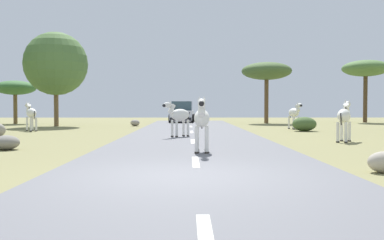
% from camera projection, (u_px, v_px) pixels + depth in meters
% --- Properties ---
extents(ground_plane, '(90.00, 90.00, 0.00)m').
position_uv_depth(ground_plane, '(182.00, 178.00, 8.20)').
color(ground_plane, olive).
extents(road, '(6.00, 64.00, 0.05)m').
position_uv_depth(road, '(197.00, 177.00, 8.20)').
color(road, slate).
rests_on(road, ground_plane).
extents(lane_markings, '(0.16, 56.00, 0.01)m').
position_uv_depth(lane_markings, '(199.00, 185.00, 7.20)').
color(lane_markings, silver).
rests_on(lane_markings, road).
extents(zebra_0, '(0.48, 1.69, 1.59)m').
position_uv_depth(zebra_0, '(202.00, 119.00, 12.27)').
color(zebra_0, silver).
rests_on(zebra_0, road).
extents(zebra_1, '(1.10, 1.59, 1.64)m').
position_uv_depth(zebra_1, '(344.00, 116.00, 16.54)').
color(zebra_1, silver).
rests_on(zebra_1, ground_plane).
extents(zebra_2, '(0.65, 1.72, 1.63)m').
position_uv_depth(zebra_2, '(294.00, 113.00, 25.92)').
color(zebra_2, silver).
rests_on(zebra_2, ground_plane).
extents(zebra_3, '(1.21, 1.53, 1.64)m').
position_uv_depth(zebra_3, '(31.00, 113.00, 23.91)').
color(zebra_3, silver).
rests_on(zebra_3, ground_plane).
extents(zebra_4, '(1.29, 1.34, 1.56)m').
position_uv_depth(zebra_4, '(179.00, 115.00, 18.75)').
color(zebra_4, silver).
rests_on(zebra_4, road).
extents(car_0, '(2.16, 4.41, 1.74)m').
position_uv_depth(car_0, '(182.00, 113.00, 36.29)').
color(car_0, silver).
rests_on(car_0, road).
extents(tree_0, '(3.19, 3.19, 3.39)m').
position_uv_depth(tree_0, '(15.00, 88.00, 33.88)').
color(tree_0, brown).
rests_on(tree_0, ground_plane).
extents(tree_4, '(4.05, 4.05, 4.95)m').
position_uv_depth(tree_4, '(267.00, 72.00, 35.00)').
color(tree_4, brown).
rests_on(tree_4, ground_plane).
extents(tree_5, '(4.34, 4.34, 6.47)m').
position_uv_depth(tree_5, '(56.00, 64.00, 29.64)').
color(tree_5, brown).
rests_on(tree_5, ground_plane).
extents(tree_7, '(3.93, 3.93, 5.30)m').
position_uv_depth(tree_7, '(366.00, 69.00, 36.64)').
color(tree_7, '#4C3823').
rests_on(tree_7, ground_plane).
extents(bush_1, '(1.31, 1.18, 0.79)m').
position_uv_depth(bush_1, '(304.00, 124.00, 23.76)').
color(bush_1, '#425B2D').
rests_on(bush_1, ground_plane).
extents(rock_1, '(0.65, 0.51, 0.44)m').
position_uv_depth(rock_1, '(384.00, 162.00, 8.83)').
color(rock_1, '#A89E8C').
rests_on(rock_1, ground_plane).
extents(rock_2, '(0.81, 0.81, 0.46)m').
position_uv_depth(rock_2, '(6.00, 143.00, 13.52)').
color(rock_2, gray).
rests_on(rock_2, ground_plane).
extents(rock_4, '(0.64, 0.67, 0.46)m').
position_uv_depth(rock_4, '(135.00, 123.00, 30.05)').
color(rock_4, gray).
rests_on(rock_4, ground_plane).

